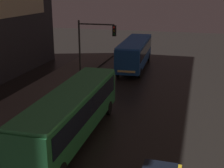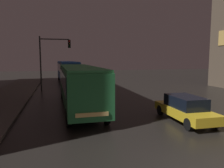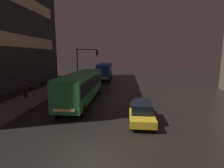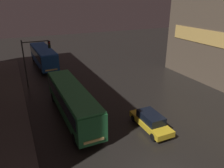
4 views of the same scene
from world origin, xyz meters
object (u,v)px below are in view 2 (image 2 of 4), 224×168
at_px(bus_far, 68,69).
at_px(traffic_light_main, 51,54).
at_px(bus_near, 79,83).
at_px(car_taxi, 185,108).

relative_size(bus_far, traffic_light_main, 1.77).
relative_size(bus_near, car_taxi, 2.48).
height_order(bus_near, traffic_light_main, traffic_light_main).
bearing_deg(bus_far, car_taxi, 101.10).
height_order(bus_far, car_taxi, bus_far).
bearing_deg(traffic_light_main, bus_far, 75.61).
relative_size(bus_near, bus_far, 1.06).
relative_size(car_taxi, traffic_light_main, 0.76).
bearing_deg(car_taxi, traffic_light_main, -61.50).
height_order(bus_far, traffic_light_main, traffic_light_main).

